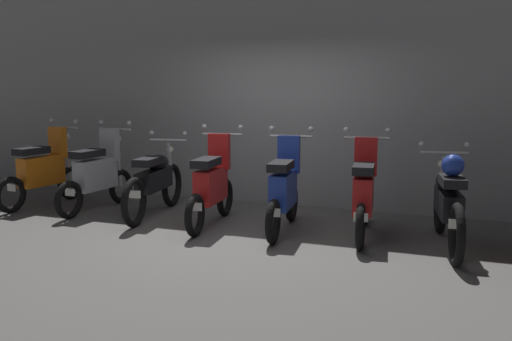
{
  "coord_description": "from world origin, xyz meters",
  "views": [
    {
      "loc": [
        2.66,
        -6.16,
        1.83
      ],
      "look_at": [
        0.11,
        0.49,
        0.75
      ],
      "focal_mm": 40.05,
      "sensor_mm": 36.0,
      "label": 1
    }
  ],
  "objects": [
    {
      "name": "motorbike_slot_0",
      "position": [
        -3.4,
        0.67,
        0.53
      ],
      "size": [
        0.59,
        1.68,
        1.29
      ],
      "color": "black",
      "rests_on": "ground"
    },
    {
      "name": "back_wall",
      "position": [
        0.0,
        2.16,
        1.69
      ],
      "size": [
        16.0,
        0.3,
        3.38
      ],
      "primitive_type": "cube",
      "color": "gray",
      "rests_on": "ground"
    },
    {
      "name": "motorbike_slot_6",
      "position": [
        2.43,
        0.46,
        0.53
      ],
      "size": [
        0.6,
        1.94,
        1.15
      ],
      "color": "black",
      "rests_on": "ground"
    },
    {
      "name": "motorbike_slot_5",
      "position": [
        1.46,
        0.62,
        0.53
      ],
      "size": [
        0.59,
        1.68,
        1.29
      ],
      "color": "black",
      "rests_on": "ground"
    },
    {
      "name": "ground_plane",
      "position": [
        0.0,
        0.0,
        0.0
      ],
      "size": [
        80.0,
        80.0,
        0.0
      ],
      "primitive_type": "plane",
      "color": "#565451"
    },
    {
      "name": "motorbike_slot_2",
      "position": [
        -1.46,
        0.66,
        0.49
      ],
      "size": [
        0.59,
        1.94,
        1.15
      ],
      "color": "black",
      "rests_on": "ground"
    },
    {
      "name": "motorbike_slot_3",
      "position": [
        -0.49,
        0.46,
        0.53
      ],
      "size": [
        0.59,
        1.68,
        1.29
      ],
      "color": "black",
      "rests_on": "ground"
    },
    {
      "name": "motorbike_slot_4",
      "position": [
        0.48,
        0.5,
        0.53
      ],
      "size": [
        0.59,
        1.68,
        1.29
      ],
      "color": "black",
      "rests_on": "ground"
    },
    {
      "name": "motorbike_slot_1",
      "position": [
        -2.43,
        0.68,
        0.53
      ],
      "size": [
        0.59,
        1.68,
        1.29
      ],
      "color": "black",
      "rests_on": "ground"
    }
  ]
}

